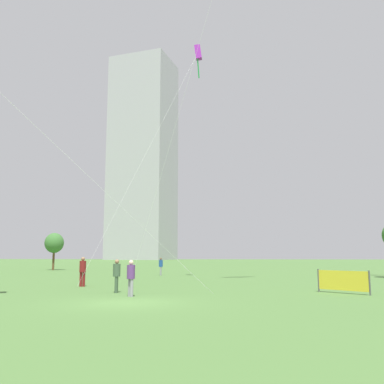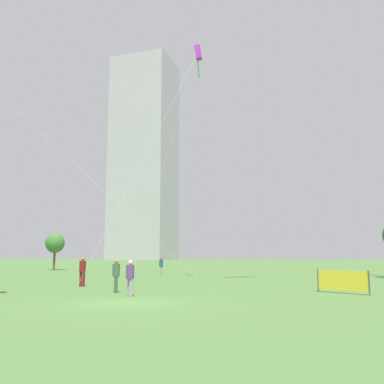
{
  "view_description": "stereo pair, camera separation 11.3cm",
  "coord_description": "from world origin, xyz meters",
  "views": [
    {
      "loc": [
        4.22,
        -17.44,
        2.0
      ],
      "look_at": [
        1.47,
        13.66,
        6.6
      ],
      "focal_mm": 39.34,
      "sensor_mm": 36.0,
      "label": 1
    },
    {
      "loc": [
        4.34,
        -17.43,
        2.0
      ],
      "look_at": [
        1.47,
        13.66,
        6.6
      ],
      "focal_mm": 39.34,
      "sensor_mm": 36.0,
      "label": 2
    }
  ],
  "objects": [
    {
      "name": "kite_flying_1",
      "position": [
        1.82,
        14.95,
        18.23
      ],
      "size": [
        7.12,
        7.65,
        19.04
      ],
      "color": "silver",
      "rests_on": "ground"
    },
    {
      "name": "person_standing_3",
      "position": [
        -2.23,
        22.21,
        0.94
      ],
      "size": [
        0.36,
        0.36,
        1.63
      ],
      "rotation": [
        0.0,
        0.0,
        4.82
      ],
      "color": "gray",
      "rests_on": "ground"
    },
    {
      "name": "person_standing_1",
      "position": [
        -0.44,
        2.45,
        0.99
      ],
      "size": [
        0.38,
        0.38,
        1.71
      ],
      "rotation": [
        0.0,
        0.0,
        2.39
      ],
      "color": "gray",
      "rests_on": "ground"
    },
    {
      "name": "event_banner",
      "position": [
        9.98,
        5.03,
        0.64
      ],
      "size": [
        2.14,
        1.93,
        1.19
      ],
      "color": "#4C4C4C",
      "rests_on": "ground"
    },
    {
      "name": "person_standing_2",
      "position": [
        -1.66,
        4.41,
        0.99
      ],
      "size": [
        0.38,
        0.38,
        1.71
      ],
      "rotation": [
        0.0,
        0.0,
        1.68
      ],
      "color": "#3F593F",
      "rests_on": "ground"
    },
    {
      "name": "person_standing_5",
      "position": [
        -4.87,
        8.32,
        1.04
      ],
      "size": [
        0.4,
        0.4,
        1.81
      ],
      "rotation": [
        0.0,
        0.0,
        0.21
      ],
      "color": "maroon",
      "rests_on": "ground"
    },
    {
      "name": "park_tree_1",
      "position": [
        -17.52,
        33.5,
        3.31
      ],
      "size": [
        2.33,
        2.33,
        4.58
      ],
      "color": "brown",
      "rests_on": "ground"
    },
    {
      "name": "ground",
      "position": [
        0.0,
        0.0,
        0.0
      ],
      "size": [
        280.0,
        280.0,
        0.0
      ],
      "primitive_type": "plane",
      "color": "#4C7538"
    },
    {
      "name": "distant_highrise_0",
      "position": [
        -26.65,
        129.49,
        36.54
      ],
      "size": [
        24.12,
        21.9,
        73.07
      ],
      "primitive_type": "cube",
      "rotation": [
        0.0,
        0.0,
        -0.24
      ],
      "color": "#A8A8AD",
      "rests_on": "ground"
    }
  ]
}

